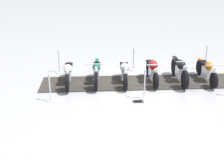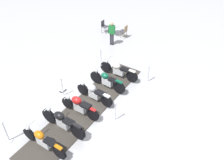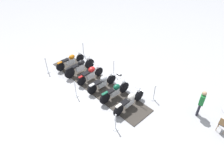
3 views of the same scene
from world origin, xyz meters
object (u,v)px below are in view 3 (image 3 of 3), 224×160
(motorcycle_forest, at_px, (115,91))
(motorcycle_chrome, at_px, (102,82))
(motorcycle_cream, at_px, (130,101))
(motorcycle_copper, at_px, (71,60))
(info_placard, at_px, (119,74))
(stanchion_right_front, at_px, (154,95))
(stanchion_left_mid, at_px, (76,91))
(motorcycle_maroon, at_px, (91,74))
(stanchion_right_mid, at_px, (114,70))
(bystander_person, at_px, (202,101))
(stanchion_left_rear, at_px, (47,67))
(motorcycle_black, at_px, (80,66))
(stanchion_left_front, at_px, (116,124))
(stanchion_right_rear, at_px, (83,52))
(cafe_chair_across_table, at_px, (224,124))

(motorcycle_forest, distance_m, motorcycle_chrome, 1.11)
(motorcycle_cream, height_order, motorcycle_forest, motorcycle_forest)
(motorcycle_copper, bearing_deg, info_placard, -59.78)
(stanchion_right_front, bearing_deg, stanchion_left_mid, 3.26)
(motorcycle_maroon, distance_m, stanchion_right_front, 4.13)
(stanchion_right_mid, xyz_separation_m, bystander_person, (-4.79, 3.00, 0.60))
(motorcycle_forest, height_order, motorcycle_copper, motorcycle_forest)
(info_placard, bearing_deg, motorcycle_maroon, -114.43)
(motorcycle_chrome, height_order, stanchion_left_mid, stanchion_left_mid)
(stanchion_left_mid, distance_m, stanchion_left_rear, 3.29)
(motorcycle_black, height_order, stanchion_left_front, motorcycle_black)
(info_placard, bearing_deg, motorcycle_chrome, -79.74)
(stanchion_right_front, distance_m, stanchion_left_front, 3.05)
(motorcycle_maroon, xyz_separation_m, stanchion_right_front, (-3.92, 1.30, -0.20))
(stanchion_right_rear, bearing_deg, motorcycle_maroon, 112.01)
(motorcycle_copper, xyz_separation_m, stanchion_right_rear, (-0.55, -1.48, -0.10))
(info_placard, xyz_separation_m, bystander_person, (-4.43, 3.05, 0.91))
(stanchion_left_mid, xyz_separation_m, stanchion_left_rear, (2.54, -2.10, 0.01))
(stanchion_right_front, height_order, cafe_chair_across_table, stanchion_right_front)
(motorcycle_cream, relative_size, bystander_person, 1.16)
(motorcycle_chrome, relative_size, stanchion_left_mid, 1.53)
(stanchion_left_rear, bearing_deg, info_placard, -176.37)
(stanchion_left_mid, xyz_separation_m, stanchion_left_front, (-2.54, 2.10, -0.08))
(info_placard, bearing_deg, bystander_person, 5.00)
(motorcycle_copper, height_order, cafe_chair_across_table, motorcycle_copper)
(motorcycle_black, relative_size, cafe_chair_across_table, 2.05)
(motorcycle_maroon, relative_size, motorcycle_copper, 0.92)
(motorcycle_cream, height_order, motorcycle_maroon, motorcycle_cream)
(motorcycle_chrome, xyz_separation_m, stanchion_right_front, (-3.06, 0.59, -0.14))
(stanchion_right_mid, relative_size, info_placard, 2.83)
(motorcycle_black, distance_m, stanchion_right_rear, 2.21)
(info_placard, bearing_deg, cafe_chair_across_table, 2.48)
(motorcycle_forest, xyz_separation_m, stanchion_left_mid, (2.27, 0.14, -0.11))
(stanchion_left_mid, bearing_deg, cafe_chair_across_table, 167.95)
(stanchion_right_front, xyz_separation_m, stanchion_left_mid, (4.48, 0.26, 0.05))
(motorcycle_maroon, xyz_separation_m, stanchion_right_rear, (1.17, -2.89, -0.15))
(motorcycle_chrome, bearing_deg, stanchion_right_front, -58.38)
(motorcycle_chrome, relative_size, motorcycle_maroon, 0.98)
(stanchion_right_front, bearing_deg, motorcycle_black, -22.78)
(motorcycle_forest, relative_size, cafe_chair_across_table, 1.84)
(motorcycle_cream, bearing_deg, motorcycle_chrome, 89.47)
(stanchion_right_mid, bearing_deg, stanchion_right_front, 140.49)
(stanchion_right_front, distance_m, stanchion_right_mid, 3.29)
(motorcycle_copper, relative_size, stanchion_left_rear, 1.62)
(motorcycle_cream, bearing_deg, info_placard, 54.70)
(motorcycle_chrome, distance_m, bystander_person, 5.53)
(bystander_person, bearing_deg, stanchion_right_rear, -13.28)
(stanchion_right_mid, bearing_deg, motorcycle_copper, -11.34)
(stanchion_right_front, bearing_deg, motorcycle_cream, 31.28)
(motorcycle_maroon, bearing_deg, motorcycle_chrome, -91.34)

